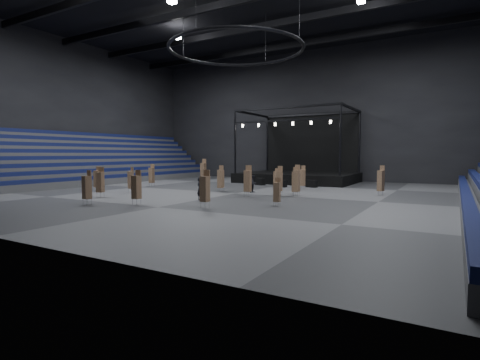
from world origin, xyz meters
The scene contains 30 objects.
floor centered at (0.00, 0.00, 0.00)m, with size 50.00×50.00×0.00m, color #515153.
wall_back centered at (0.00, 21.00, 9.00)m, with size 50.00×0.20×18.00m, color black.
wall_left centered at (-25.00, 0.00, 9.00)m, with size 0.20×42.00×18.00m, color black.
bleachers_left centered at (-22.94, 0.00, 1.73)m, with size 7.20×40.00×6.40m.
stage centered at (0.00, 16.24, 1.45)m, with size 14.00×10.00×9.20m.
truss_ring centered at (0.00, 0.00, 13.00)m, with size 12.30×12.30×5.15m.
roof_girders centered at (0.00, 0.00, 17.20)m, with size 49.00×30.35×0.70m.
flight_case_left centered at (-2.26, 9.29, 0.40)m, with size 1.21×0.61×0.81m, color black.
flight_case_mid centered at (1.04, 7.92, 0.39)m, with size 1.17×0.58×0.78m, color black.
flight_case_right centered at (4.01, 9.28, 0.40)m, with size 1.19×0.60×0.79m, color black.
chair_stack_0 centered at (2.34, -2.05, 1.39)m, with size 0.62×0.62×2.67m.
chair_stack_1 centered at (0.35, 8.01, 1.07)m, with size 0.48×0.48×2.05m.
chair_stack_2 centered at (-5.32, -11.99, 1.28)m, with size 0.56×0.56×2.46m.
chair_stack_3 centered at (-9.01, -4.29, 1.21)m, with size 0.50×0.50×2.38m.
chair_stack_4 centered at (5.71, 0.50, 1.37)m, with size 0.50×0.50×2.70m.
chair_stack_5 centered at (-2.26, 1.00, 1.09)m, with size 0.55×0.55×2.07m.
chair_stack_6 centered at (6.92, -6.22, 1.05)m, with size 0.45×0.45×2.00m.
chair_stack_7 centered at (-2.20, -10.26, 1.30)m, with size 0.52×0.52×2.48m.
chair_stack_8 centered at (-11.96, 1.64, 1.29)m, with size 0.56×0.56×2.49m.
chair_stack_9 centered at (2.96, -9.13, 1.33)m, with size 0.53×0.53×2.56m.
chair_stack_10 centered at (-1.94, 0.32, 1.29)m, with size 0.49×0.49×2.53m.
chair_stack_11 centered at (5.56, 0.53, 1.27)m, with size 0.48×0.48×2.50m.
chair_stack_12 centered at (-8.21, -8.45, 1.31)m, with size 0.65×0.65×2.52m.
chair_stack_13 centered at (-12.06, -5.56, 1.29)m, with size 0.67×0.67×2.43m.
chair_stack_14 centered at (-9.44, 8.01, 1.53)m, with size 0.57×0.57×3.01m.
chair_stack_15 centered at (11.86, 4.75, 1.33)m, with size 0.60×0.60×2.62m.
chair_stack_16 centered at (4.12, 0.55, 1.30)m, with size 0.53×0.53×2.57m.
chair_stack_17 centered at (4.02, 6.38, 1.26)m, with size 0.56×0.56×2.45m.
man_center centered at (0.11, -5.79, 0.88)m, with size 0.64×0.42×1.77m, color black.
crew_member centered at (1.04, 1.39, 0.82)m, with size 0.80×0.62×1.64m, color black.
Camera 1 is at (17.47, -29.56, 3.63)m, focal length 28.00 mm.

